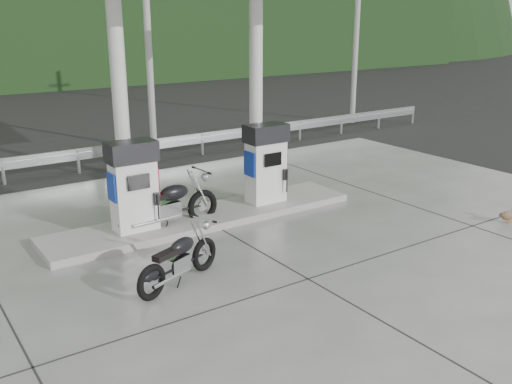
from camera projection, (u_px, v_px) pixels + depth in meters
ground at (273, 260)px, 10.44m from camera, size 160.00×160.00×0.00m
forecourt_apron at (273, 260)px, 10.43m from camera, size 18.00×14.00×0.02m
pump_island at (206, 217)px, 12.38m from camera, size 7.00×1.40×0.15m
gas_pump_left at (134, 186)px, 11.23m from camera, size 0.95×0.55×1.80m
gas_pump_right at (266, 163)px, 12.95m from camera, size 0.95×0.55×1.80m
canopy_column_left at (120, 103)px, 11.07m from camera, size 0.30×0.30×5.00m
canopy_column_right at (256, 91)px, 12.80m from camera, size 0.30×0.30×5.00m
guardrail at (111, 144)px, 16.53m from camera, size 26.00×0.16×1.42m
road at (76, 146)px, 19.50m from camera, size 60.00×7.00×0.01m
utility_pole_b at (147, 25)px, 17.82m from camera, size 0.22×0.22×8.00m
utility_pole_c at (357, 23)px, 22.68m from camera, size 0.22×0.22×8.00m
motorcycle_left at (170, 206)px, 11.72m from camera, size 2.20×0.83×1.02m
motorcycle_right at (179, 260)px, 9.36m from camera, size 1.86×1.18×0.84m
duck at (508, 216)px, 12.21m from camera, size 0.48×0.21×0.33m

